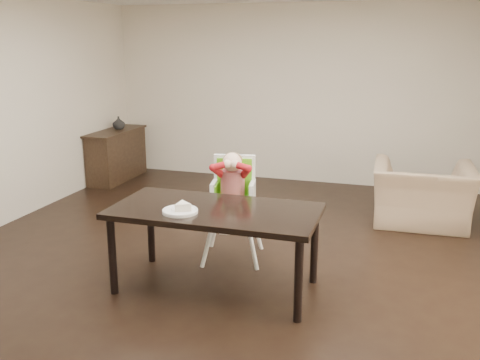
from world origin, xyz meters
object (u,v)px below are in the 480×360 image
object	(u,v)px
high_chair	(233,184)
armchair	(423,184)
sideboard	(117,155)
dining_table	(215,217)

from	to	relation	value
high_chair	armchair	world-z (taller)	high_chair
high_chair	sideboard	bearing A→B (deg)	127.71
dining_table	high_chair	xyz separation A→B (m)	(-0.07, 0.72, 0.11)
dining_table	armchair	distance (m)	2.95
dining_table	sideboard	xyz separation A→B (m)	(-2.79, 3.15, -0.27)
dining_table	high_chair	world-z (taller)	high_chair
dining_table	sideboard	bearing A→B (deg)	131.55
dining_table	armchair	bearing A→B (deg)	52.83
armchair	high_chair	bearing A→B (deg)	40.03
dining_table	armchair	xyz separation A→B (m)	(1.78, 2.35, -0.18)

